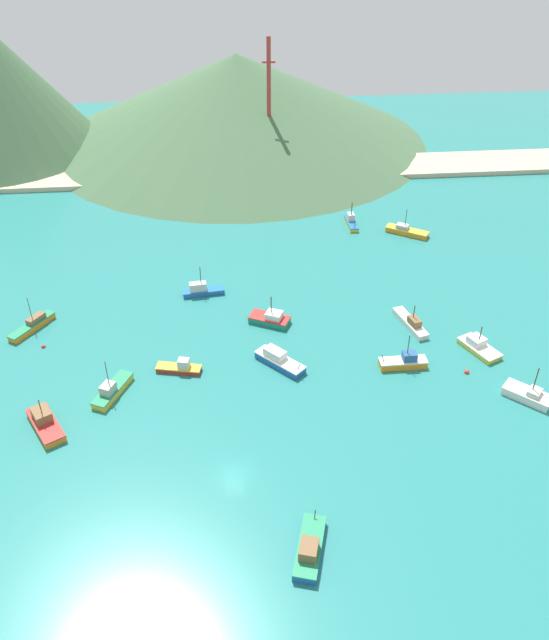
# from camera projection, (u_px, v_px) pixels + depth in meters

# --- Properties ---
(ground) EXTENTS (260.00, 280.00, 0.50)m
(ground) POSITION_uv_depth(u_px,v_px,m) (227.00, 342.00, 110.14)
(ground) COLOR teal
(fishing_boat_0) EXTENTS (8.11, 8.36, 2.55)m
(fishing_boat_0) POSITION_uv_depth(u_px,v_px,m) (279.00, 360.00, 104.23)
(fishing_boat_0) COLOR #1E5BA8
(fishing_boat_0) RESTS_ON ground
(fishing_boat_1) EXTENTS (7.46, 3.53, 2.38)m
(fishing_boat_1) POSITION_uv_depth(u_px,v_px,m) (180.00, 367.00, 102.98)
(fishing_boat_1) COLOR red
(fishing_boat_1) RESTS_ON ground
(fishing_boat_2) EXTENTS (7.75, 5.98, 5.55)m
(fishing_boat_2) POSITION_uv_depth(u_px,v_px,m) (270.00, 319.00, 113.83)
(fishing_boat_2) COLOR #198466
(fishing_boat_2) RESTS_ON ground
(fishing_boat_3) EXTENTS (7.73, 2.36, 6.12)m
(fishing_boat_3) POSITION_uv_depth(u_px,v_px,m) (404.00, 362.00, 103.87)
(fishing_boat_3) COLOR orange
(fishing_boat_3) RESTS_ON ground
(fishing_boat_4) EXTENTS (7.99, 2.97, 5.96)m
(fishing_boat_4) POSITION_uv_depth(u_px,v_px,m) (202.00, 290.00, 121.43)
(fishing_boat_4) COLOR #1E5BA8
(fishing_boat_4) RESTS_ON ground
(fishing_boat_5) EXTENTS (4.41, 9.62, 4.68)m
(fishing_boat_5) POSITION_uv_depth(u_px,v_px,m) (411.00, 323.00, 112.98)
(fishing_boat_5) COLOR silver
(fishing_boat_5) RESTS_ON ground
(fishing_boat_7) EXTENTS (7.28, 7.12, 6.21)m
(fishing_boat_7) POSITION_uv_depth(u_px,v_px,m) (528.00, 395.00, 97.56)
(fishing_boat_7) COLOR silver
(fishing_boat_7) RESTS_ON ground
(fishing_boat_8) EXTENTS (6.88, 8.84, 6.32)m
(fishing_boat_8) POSITION_uv_depth(u_px,v_px,m) (33.00, 325.00, 112.42)
(fishing_boat_8) COLOR orange
(fishing_boat_8) RESTS_ON ground
(fishing_boat_9) EXTENTS (6.96, 8.96, 5.20)m
(fishing_boat_9) POSITION_uv_depth(u_px,v_px,m) (45.00, 422.00, 92.47)
(fishing_boat_9) COLOR orange
(fishing_boat_9) RESTS_ON ground
(fishing_boat_10) EXTENTS (5.19, 9.28, 2.60)m
(fishing_boat_10) POSITION_uv_depth(u_px,v_px,m) (310.00, 548.00, 75.48)
(fishing_boat_10) COLOR #1E5BA8
(fishing_boat_10) RESTS_ON ground
(fishing_boat_12) EXTENTS (9.16, 7.15, 5.76)m
(fishing_boat_12) POSITION_uv_depth(u_px,v_px,m) (406.00, 231.00, 141.60)
(fishing_boat_12) COLOR orange
(fishing_boat_12) RESTS_ON ground
(fishing_boat_13) EXTENTS (5.83, 8.75, 6.72)m
(fishing_boat_13) POSITION_uv_depth(u_px,v_px,m) (112.00, 390.00, 98.36)
(fishing_boat_13) COLOR gold
(fishing_boat_13) RESTS_ON ground
(fishing_boat_14) EXTENTS (6.11, 8.13, 4.67)m
(fishing_boat_14) POSITION_uv_depth(u_px,v_px,m) (479.00, 346.00, 107.49)
(fishing_boat_14) COLOR gold
(fishing_boat_14) RESTS_ON ground
(fishing_boat_15) EXTENTS (2.10, 7.26, 5.38)m
(fishing_boat_15) POSITION_uv_depth(u_px,v_px,m) (351.00, 222.00, 145.10)
(fishing_boat_15) COLOR gold
(fishing_boat_15) RESTS_ON ground
(buoy_0) EXTENTS (0.81, 0.81, 0.81)m
(buoy_0) POSITION_uv_depth(u_px,v_px,m) (467.00, 372.00, 102.95)
(buoy_0) COLOR red
(buoy_0) RESTS_ON ground
(buoy_1) EXTENTS (0.70, 0.70, 0.70)m
(buoy_1) POSITION_uv_depth(u_px,v_px,m) (43.00, 347.00, 108.46)
(buoy_1) COLOR red
(buoy_1) RESTS_ON ground
(beach_strip) EXTENTS (247.00, 14.82, 1.20)m
(beach_strip) POSITION_uv_depth(u_px,v_px,m) (218.00, 172.00, 169.20)
(beach_strip) COLOR #C6B793
(beach_strip) RESTS_ON ground
(hill_central) EXTENTS (109.35, 109.35, 24.47)m
(hill_central) POSITION_uv_depth(u_px,v_px,m) (237.00, 99.00, 183.47)
(hill_central) COLOR #476B47
(hill_central) RESTS_ON ground
(radio_tower) EXTENTS (3.31, 2.65, 33.07)m
(radio_tower) POSITION_uv_depth(u_px,v_px,m) (269.00, 104.00, 163.64)
(radio_tower) COLOR #B7332D
(radio_tower) RESTS_ON ground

